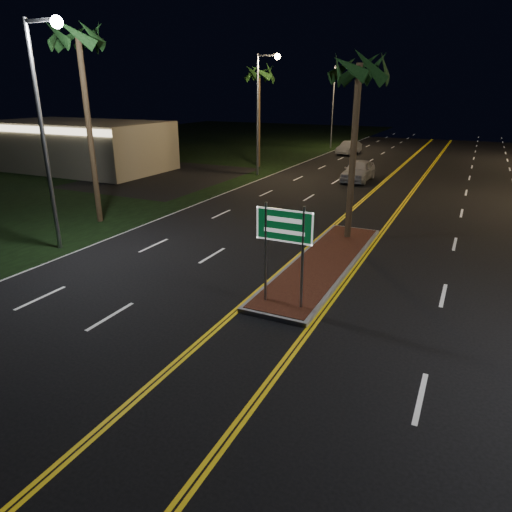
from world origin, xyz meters
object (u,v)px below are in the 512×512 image
Objects in this scene: palm_median at (359,69)px; palm_left_far at (259,74)px; palm_left_near at (78,39)px; car_near at (358,169)px; streetlight_left_near at (46,112)px; streetlight_left_far at (337,97)px; commercial_building at (79,146)px; streetlight_left_mid at (262,101)px; median_island at (324,263)px; car_far at (349,147)px; highway_sign at (284,235)px.

palm_left_far is (-12.80, 17.50, 0.47)m from palm_median.
palm_left_near is 20.93m from car_near.
streetlight_left_far is (0.00, 40.00, 0.00)m from streetlight_left_near.
commercial_building is 16.31m from streetlight_left_mid.
median_island is 1.14× the size of streetlight_left_far.
palm_left_far is 12.25m from car_near.
car_far is at bearing 79.57° from streetlight_left_mid.
streetlight_left_far is 1.94× the size of car_far.
streetlight_left_far is (0.00, 20.00, 0.00)m from streetlight_left_mid.
streetlight_left_mid is at bearing -61.33° from palm_left_far.
highway_sign reaches higher than car_far.
streetlight_left_near is at bearing -46.10° from commercial_building.
streetlight_left_mid is at bearing 90.00° from streetlight_left_near.
car_far is at bearing 66.63° from palm_left_far.
streetlight_left_far reaches higher than palm_left_far.
palm_left_far is at bearing 118.67° from streetlight_left_mid.
median_island is 20.80m from streetlight_left_mid.
streetlight_left_far reaches higher than car_far.
streetlight_left_near is (-10.61, -3.00, 5.57)m from median_island.
streetlight_left_near and streetlight_left_mid have the same top height.
highway_sign is at bearing -81.74° from car_near.
palm_left_near is at bearing -168.69° from palm_median.
streetlight_left_near is at bearing -164.22° from median_island.
palm_left_far reaches higher than median_island.
palm_left_near reaches higher than palm_median.
median_island is 1.14× the size of streetlight_left_near.
commercial_building is 1.53× the size of palm_left_near.
car_far is (5.09, 11.79, -6.97)m from palm_left_far.
median_island is 1.87× the size of car_near.
palm_left_far is at bearing 126.18° from palm_median.
highway_sign is at bearing -63.41° from streetlight_left_mid.
median_island is at bearing -4.57° from palm_left_near.
car_near is at bearing 12.34° from commercial_building.
palm_left_near is (-12.50, 1.00, 8.60)m from median_island.
highway_sign is 0.36× the size of palm_left_far.
streetlight_left_far is at bearing 82.22° from palm_left_far.
car_far is (4.79, 31.79, -7.91)m from palm_left_near.
highway_sign is 0.36× the size of streetlight_left_mid.
car_far is at bearing 104.75° from palm_median.
streetlight_left_far is 35.18m from palm_median.
commercial_building is 22.49m from streetlight_left_near.
streetlight_left_near is at bearing -109.37° from car_near.
highway_sign is 9.11m from palm_median.
highway_sign is 0.21× the size of commercial_building.
palm_median is (10.61, -13.50, 1.62)m from streetlight_left_mid.
streetlight_left_near is 22.81m from car_near.
commercial_building is 1.67× the size of streetlight_left_far.
palm_left_far reaches higher than car_near.
palm_left_near is (-12.50, -2.50, 1.40)m from palm_median.
streetlight_left_mid is at bearing -90.00° from streetlight_left_far.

